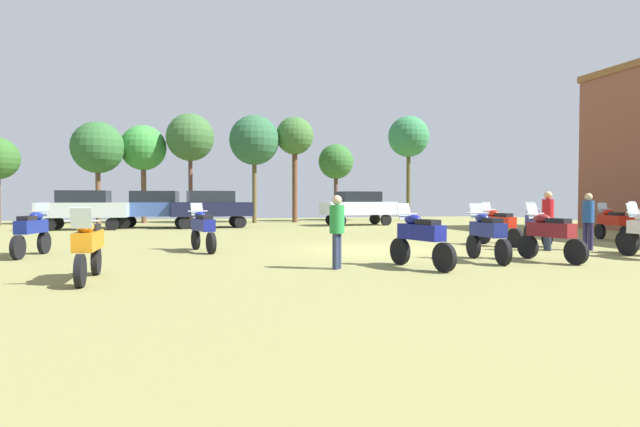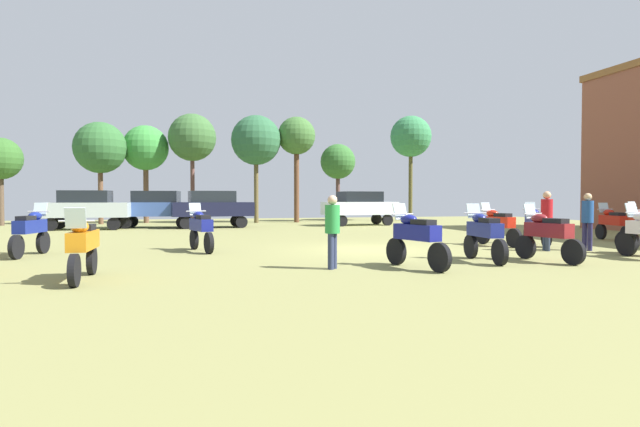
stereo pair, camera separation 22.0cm
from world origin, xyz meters
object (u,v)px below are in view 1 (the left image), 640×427
at_px(tree_3, 190,138).
at_px(motorcycle_7, 203,228).
at_px(person_3, 588,217).
at_px(tree_2, 254,141).
at_px(motorcycle_6, 498,224).
at_px(motorcycle_11, 32,230).
at_px(car_2, 84,207).
at_px(car_1, 211,206).
at_px(tree_7, 295,137).
at_px(motorcycle_13, 487,233).
at_px(motorcycle_9, 537,224).
at_px(car_4, 155,206).
at_px(tree_6, 143,149).
at_px(motorcycle_5, 612,222).
at_px(person_2, 548,216).
at_px(motorcycle_4, 420,237).
at_px(car_3, 358,206).
at_px(tree_8, 336,162).
at_px(tree_4, 409,137).
at_px(motorcycle_10, 88,245).
at_px(person_1, 337,226).
at_px(tree_1, 98,148).
at_px(motorcycle_2, 550,233).

bearing_deg(tree_3, motorcycle_7, -89.71).
bearing_deg(person_3, tree_2, 1.59).
height_order(motorcycle_6, motorcycle_11, motorcycle_11).
bearing_deg(car_2, motorcycle_7, -153.90).
height_order(car_1, tree_7, tree_7).
distance_m(motorcycle_13, car_2, 20.95).
xyz_separation_m(motorcycle_7, motorcycle_9, (11.27, -0.60, 0.01)).
distance_m(motorcycle_7, car_4, 13.64).
bearing_deg(motorcycle_6, tree_2, 98.63).
relative_size(tree_2, tree_6, 1.11).
distance_m(motorcycle_5, person_2, 5.59).
bearing_deg(person_2, car_1, -137.54).
bearing_deg(tree_2, motorcycle_4, -88.02).
xyz_separation_m(motorcycle_7, person_2, (10.24, -2.44, 0.35)).
relative_size(car_3, tree_2, 0.64).
bearing_deg(motorcycle_11, tree_6, 96.60).
xyz_separation_m(car_1, tree_8, (8.86, 6.02, 2.94)).
bearing_deg(tree_4, motorcycle_5, -89.70).
bearing_deg(motorcycle_6, tree_8, 80.95).
distance_m(motorcycle_10, motorcycle_11, 5.47).
xyz_separation_m(person_1, tree_7, (3.81, 22.57, 4.66)).
xyz_separation_m(motorcycle_6, tree_4, (5.28, 18.94, 5.25)).
distance_m(person_3, tree_1, 27.44).
bearing_deg(tree_4, motorcycle_13, -109.70).
height_order(person_1, tree_1, tree_1).
relative_size(tree_2, tree_4, 0.93).
relative_size(tree_4, tree_6, 1.18).
bearing_deg(person_1, motorcycle_13, 135.43).
distance_m(tree_2, tree_7, 2.72).
xyz_separation_m(tree_3, tree_6, (-2.93, 0.79, -0.68)).
relative_size(tree_3, tree_4, 0.94).
bearing_deg(motorcycle_6, motorcycle_2, -116.56).
height_order(car_1, tree_2, tree_2).
xyz_separation_m(motorcycle_9, person_3, (0.25, -2.06, 0.31)).
bearing_deg(person_1, car_4, -125.12).
bearing_deg(tree_3, motorcycle_10, -95.44).
distance_m(person_3, tree_8, 21.66).
height_order(tree_4, tree_6, tree_4).
xyz_separation_m(motorcycle_5, motorcycle_6, (-5.38, -0.70, 0.01)).
distance_m(person_3, tree_2, 22.17).
bearing_deg(person_1, motorcycle_4, 119.85).
xyz_separation_m(motorcycle_4, car_4, (-6.75, 18.56, 0.44)).
bearing_deg(person_3, tree_7, -5.41).
distance_m(motorcycle_6, tree_1, 24.77).
distance_m(motorcycle_6, tree_6, 24.04).
height_order(person_3, tree_6, tree_6).
relative_size(motorcycle_9, person_1, 1.29).
bearing_deg(motorcycle_7, car_3, 38.86).
distance_m(person_3, tree_6, 26.69).
relative_size(car_2, tree_6, 0.69).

